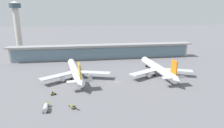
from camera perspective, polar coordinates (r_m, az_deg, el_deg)
name	(u,v)px	position (r m, az deg, el deg)	size (l,w,h in m)	color
ground_plane	(117,82)	(134.81, 1.34, -5.37)	(1200.00, 1200.00, 0.00)	slate
airliner_left_stand	(75,71)	(142.93, -10.75, -2.15)	(49.59, 65.02, 17.33)	white
airliner_centre_stand	(158,68)	(151.85, 13.41, -1.28)	(50.04, 65.06, 17.33)	white
service_truck_near_nose_olive	(53,94)	(119.55, -16.96, -8.31)	(3.31, 2.74, 2.05)	olive
service_truck_under_wing_olive	(46,107)	(102.76, -18.91, -11.90)	(2.89, 8.71, 2.95)	olive
service_truck_mid_apron_olive	(72,106)	(102.17, -11.58, -12.09)	(4.11, 6.73, 2.70)	olive
terminal_building	(104,51)	(201.47, -2.41, 3.75)	(186.35, 12.80, 15.20)	beige
control_tower	(17,24)	(241.38, -26.17, 10.61)	(12.00, 12.00, 63.98)	beige
safety_cone_alpha	(79,89)	(124.71, -9.67, -7.15)	(0.62, 0.62, 0.70)	orange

